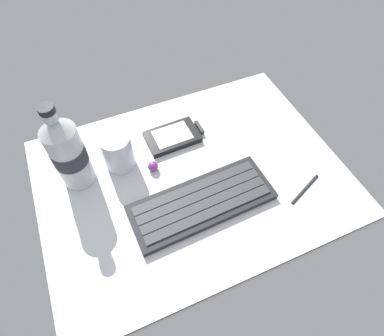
{
  "coord_description": "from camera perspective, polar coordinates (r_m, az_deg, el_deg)",
  "views": [
    {
      "loc": [
        -15.45,
        -35.84,
        57.45
      ],
      "look_at": [
        0.0,
        0.0,
        3.0
      ],
      "focal_mm": 30.3,
      "sensor_mm": 36.0,
      "label": 1
    }
  ],
  "objects": [
    {
      "name": "ground_plane",
      "position": [
        0.7,
        0.07,
        -2.04
      ],
      "size": [
        64.0,
        48.0,
        2.8
      ],
      "color": "silver"
    },
    {
      "name": "water_bottle",
      "position": [
        0.66,
        -21.04,
        2.61
      ],
      "size": [
        6.73,
        6.73,
        20.8
      ],
      "color": "silver",
      "rests_on": "ground_plane"
    },
    {
      "name": "handheld_device",
      "position": [
        0.76,
        -3.01,
        5.67
      ],
      "size": [
        12.95,
        7.92,
        1.5
      ],
      "color": "black",
      "rests_on": "ground_plane"
    },
    {
      "name": "juice_cup",
      "position": [
        0.7,
        -12.88,
        2.65
      ],
      "size": [
        6.4,
        6.4,
        8.5
      ],
      "color": "silver",
      "rests_on": "ground_plane"
    },
    {
      "name": "keyboard",
      "position": [
        0.65,
        1.73,
        -5.99
      ],
      "size": [
        29.39,
        12.08,
        1.7
      ],
      "color": "#232328",
      "rests_on": "ground_plane"
    },
    {
      "name": "stylus_pen",
      "position": [
        0.71,
        19.33,
        -3.45
      ],
      "size": [
        9.04,
        4.31,
        0.7
      ],
      "primitive_type": "cylinder",
      "rotation": [
        0.0,
        1.57,
        0.4
      ],
      "color": "#26262B",
      "rests_on": "ground_plane"
    },
    {
      "name": "trackball_mouse",
      "position": [
        0.7,
        -6.89,
        0.31
      ],
      "size": [
        2.2,
        2.2,
        2.2
      ],
      "primitive_type": "sphere",
      "color": "purple",
      "rests_on": "ground_plane"
    }
  ]
}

